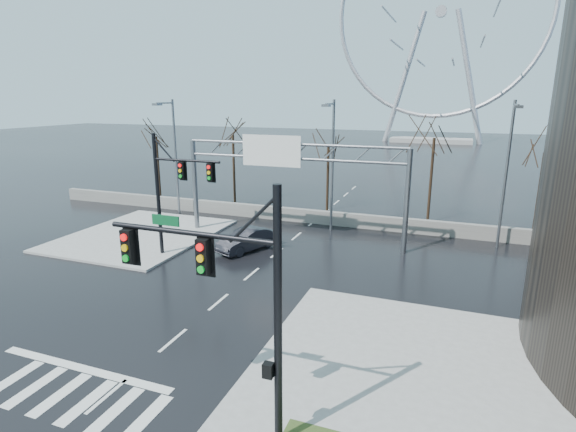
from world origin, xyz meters
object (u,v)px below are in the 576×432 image
at_px(signal_mast_near, 233,290).
at_px(car, 247,240).
at_px(signal_mast_far, 172,185).
at_px(ferris_wheel, 440,21).
at_px(sign_gantry, 287,170).

height_order(signal_mast_near, car, signal_mast_near).
bearing_deg(signal_mast_far, car, 37.65).
height_order(signal_mast_far, ferris_wheel, ferris_wheel).
height_order(signal_mast_near, signal_mast_far, same).
bearing_deg(sign_gantry, signal_mast_near, -73.81).
distance_m(signal_mast_near, car, 17.95).
distance_m(signal_mast_far, car, 6.25).
bearing_deg(car, signal_mast_near, -42.78).
distance_m(ferris_wheel, car, 87.24).
relative_size(signal_mast_far, sign_gantry, 0.49).
bearing_deg(car, signal_mast_far, -119.74).
distance_m(signal_mast_near, sign_gantry, 19.79).
bearing_deg(signal_mast_near, sign_gantry, 106.19).
relative_size(sign_gantry, ferris_wheel, 0.32).
xyz_separation_m(signal_mast_near, ferris_wheel, (-0.14, 99.04, 21.26)).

